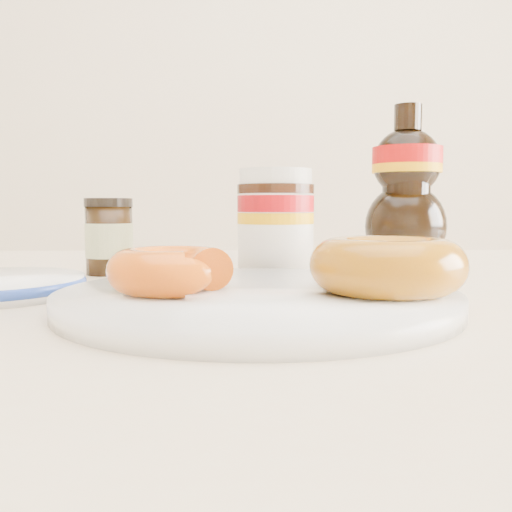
{
  "coord_description": "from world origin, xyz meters",
  "views": [
    {
      "loc": [
        -0.03,
        -0.43,
        0.83
      ],
      "look_at": [
        -0.02,
        0.04,
        0.79
      ],
      "focal_mm": 40.0,
      "sensor_mm": 36.0,
      "label": 1
    }
  ],
  "objects_px": {
    "nutella_jar": "(276,219)",
    "syrup_bottle": "(406,185)",
    "plate": "(257,299)",
    "donut_bitten": "(171,270)",
    "dining_table": "(281,375)",
    "dark_jar": "(109,237)",
    "donut_whole": "(387,265)"
  },
  "relations": [
    {
      "from": "nutella_jar",
      "to": "syrup_bottle",
      "type": "relative_size",
      "value": 0.56
    },
    {
      "from": "plate",
      "to": "donut_bitten",
      "type": "height_order",
      "value": "donut_bitten"
    },
    {
      "from": "dining_table",
      "to": "dark_jar",
      "type": "height_order",
      "value": "dark_jar"
    },
    {
      "from": "dining_table",
      "to": "syrup_bottle",
      "type": "height_order",
      "value": "syrup_bottle"
    },
    {
      "from": "donut_bitten",
      "to": "syrup_bottle",
      "type": "height_order",
      "value": "syrup_bottle"
    },
    {
      "from": "syrup_bottle",
      "to": "dining_table",
      "type": "bearing_deg",
      "value": -129.59
    },
    {
      "from": "dining_table",
      "to": "donut_whole",
      "type": "height_order",
      "value": "donut_whole"
    },
    {
      "from": "donut_bitten",
      "to": "dark_jar",
      "type": "bearing_deg",
      "value": 100.74
    },
    {
      "from": "dining_table",
      "to": "nutella_jar",
      "type": "distance_m",
      "value": 0.17
    },
    {
      "from": "syrup_bottle",
      "to": "plate",
      "type": "bearing_deg",
      "value": -121.76
    },
    {
      "from": "donut_whole",
      "to": "syrup_bottle",
      "type": "distance_m",
      "value": 0.36
    },
    {
      "from": "dining_table",
      "to": "plate",
      "type": "bearing_deg",
      "value": -102.45
    },
    {
      "from": "plate",
      "to": "syrup_bottle",
      "type": "height_order",
      "value": "syrup_bottle"
    },
    {
      "from": "dining_table",
      "to": "nutella_jar",
      "type": "relative_size",
      "value": 12.2
    },
    {
      "from": "donut_whole",
      "to": "nutella_jar",
      "type": "xyz_separation_m",
      "value": [
        -0.07,
        0.21,
        0.03
      ]
    },
    {
      "from": "dining_table",
      "to": "donut_whole",
      "type": "xyz_separation_m",
      "value": [
        0.07,
        -0.13,
        0.12
      ]
    },
    {
      "from": "plate",
      "to": "dark_jar",
      "type": "xyz_separation_m",
      "value": [
        -0.16,
        0.22,
        0.03
      ]
    },
    {
      "from": "dark_jar",
      "to": "donut_bitten",
      "type": "bearing_deg",
      "value": -66.95
    },
    {
      "from": "donut_whole",
      "to": "dark_jar",
      "type": "bearing_deg",
      "value": 136.71
    },
    {
      "from": "plate",
      "to": "donut_whole",
      "type": "relative_size",
      "value": 2.66
    },
    {
      "from": "plate",
      "to": "syrup_bottle",
      "type": "distance_m",
      "value": 0.39
    },
    {
      "from": "plate",
      "to": "dark_jar",
      "type": "distance_m",
      "value": 0.27
    },
    {
      "from": "nutella_jar",
      "to": "dark_jar",
      "type": "relative_size",
      "value": 1.36
    },
    {
      "from": "dining_table",
      "to": "plate",
      "type": "xyz_separation_m",
      "value": [
        -0.02,
        -0.11,
        0.09
      ]
    },
    {
      "from": "donut_bitten",
      "to": "dark_jar",
      "type": "xyz_separation_m",
      "value": [
        -0.1,
        0.23,
        0.01
      ]
    },
    {
      "from": "dining_table",
      "to": "nutella_jar",
      "type": "bearing_deg",
      "value": 90.77
    },
    {
      "from": "donut_whole",
      "to": "nutella_jar",
      "type": "bearing_deg",
      "value": 108.23
    },
    {
      "from": "donut_whole",
      "to": "syrup_bottle",
      "type": "relative_size",
      "value": 0.54
    },
    {
      "from": "syrup_bottle",
      "to": "dark_jar",
      "type": "bearing_deg",
      "value": -164.01
    },
    {
      "from": "plate",
      "to": "syrup_bottle",
      "type": "bearing_deg",
      "value": 58.24
    },
    {
      "from": "nutella_jar",
      "to": "syrup_bottle",
      "type": "bearing_deg",
      "value": 37.09
    },
    {
      "from": "plate",
      "to": "dark_jar",
      "type": "bearing_deg",
      "value": 126.04
    }
  ]
}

